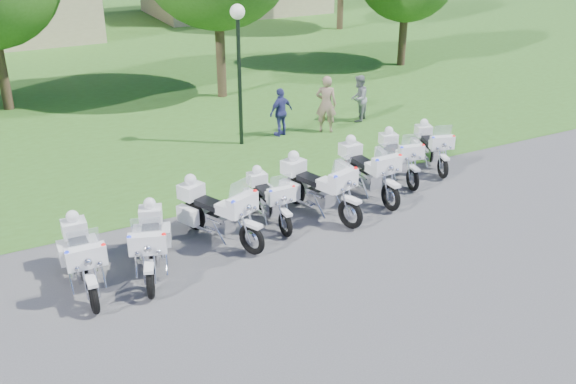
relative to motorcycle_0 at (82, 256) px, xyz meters
name	(u,v)px	position (x,y,z in m)	size (l,w,h in m)	color
ground	(317,251)	(4.79, -0.95, -0.68)	(100.00, 100.00, 0.00)	#4D4D51
grass_lawn	(77,35)	(4.79, 26.05, -0.67)	(100.00, 48.00, 0.01)	#3A6921
motorcycle_0	(82,256)	(0.00, 0.00, 0.00)	(0.82, 2.41, 1.62)	black
motorcycle_1	(151,242)	(1.36, -0.06, -0.01)	(1.25, 2.30, 1.60)	black
motorcycle_2	(216,211)	(3.05, 0.56, 0.03)	(1.46, 2.36, 1.69)	black
motorcycle_3	(269,197)	(4.50, 0.86, -0.08)	(0.71, 2.13, 1.43)	black
motorcycle_4	(317,186)	(5.69, 0.65, 0.05)	(1.32, 2.50, 1.73)	black
motorcycle_5	(367,169)	(7.38, 1.02, 0.03)	(0.84, 2.52, 1.70)	black
motorcycle_6	(398,156)	(8.79, 1.57, -0.05)	(1.01, 2.22, 1.51)	black
motorcycle_7	(431,146)	(10.12, 1.79, -0.07)	(1.11, 2.10, 1.45)	black
lamp_post	(238,41)	(6.01, 5.93, 2.54)	(0.44, 0.44, 4.28)	black
bystander_a	(326,104)	(8.93, 5.71, 0.26)	(0.68, 0.45, 1.87)	gray
bystander_b	(359,99)	(10.49, 6.15, 0.12)	(0.77, 0.60, 1.59)	gray
bystander_c	(281,112)	(7.47, 6.06, 0.11)	(0.92, 0.38, 1.57)	#373A86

